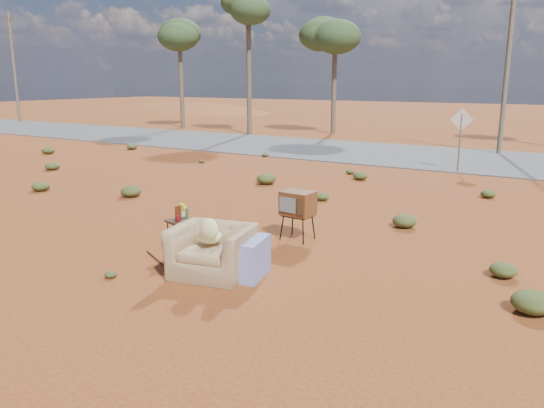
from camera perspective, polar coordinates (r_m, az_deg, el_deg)
The scene contains 14 objects.
ground at distance 9.54m, azimuth -6.11°, elevation -6.05°, with size 140.00×140.00×0.00m, color #94451D.
highway at distance 23.00m, azimuth 17.31°, elevation 4.83°, with size 140.00×7.00×0.04m, color #565659.
dirt_mound at distance 54.43m, azimuth -9.50°, elevation 9.73°, with size 26.00×18.00×2.00m, color brown.
armchair at distance 8.69m, azimuth -5.77°, elevation -4.44°, with size 1.58×1.23×1.09m.
tv_unit at distance 10.52m, azimuth 2.79°, elevation 0.00°, with size 0.65×0.54×0.99m.
side_table at distance 9.85m, azimuth -9.75°, elevation -1.55°, with size 0.56×0.56×0.90m.
rusty_bar at distance 9.61m, azimuth -12.09°, elevation -6.03°, with size 0.03×0.03×1.28m, color #4C2114.
road_sign at distance 19.60m, azimuth 19.66°, elevation 7.67°, with size 0.78×0.06×2.19m.
eucalyptus_far_left at distance 36.01m, azimuth -9.93°, elevation 17.49°, with size 3.20×3.20×7.10m.
eucalyptus_left at distance 31.68m, azimuth -2.56°, elevation 20.05°, with size 3.20×3.20×8.10m.
eucalyptus_near_left at distance 32.18m, azimuth 6.82°, elevation 17.24°, with size 3.20×3.20×6.60m.
utility_pole_west at distance 44.89m, azimuth -26.01°, elevation 13.21°, with size 1.40×0.20×8.00m.
utility_pole_center at distance 24.88m, azimuth 24.08°, elevation 14.44°, with size 1.40×0.20×8.00m.
scrub_patch at distance 13.49m, azimuth 2.50°, elevation 0.37°, with size 17.49×8.07×0.33m.
Camera 1 is at (5.53, -7.11, 3.13)m, focal length 35.00 mm.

